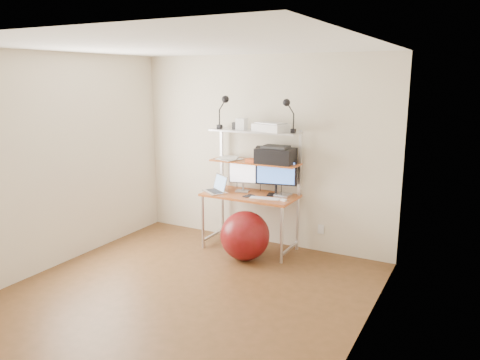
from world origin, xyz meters
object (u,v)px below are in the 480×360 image
(exercise_ball, at_px, (245,236))
(printer, at_px, (276,155))
(monitor_silver, at_px, (243,175))
(laptop, at_px, (217,188))
(monitor_black, at_px, (276,174))

(exercise_ball, bearing_deg, printer, 68.83)
(monitor_silver, bearing_deg, laptop, -160.13)
(monitor_silver, bearing_deg, exercise_ball, -73.70)
(printer, distance_m, exercise_ball, 1.08)
(monitor_silver, height_order, printer, printer)
(monitor_black, bearing_deg, printer, 136.02)
(monitor_black, distance_m, printer, 0.25)
(monitor_silver, relative_size, exercise_ball, 0.69)
(laptop, bearing_deg, exercise_ball, 8.57)
(laptop, relative_size, printer, 0.86)
(monitor_black, xyz_separation_m, laptop, (-0.74, -0.21, -0.22))
(monitor_black, bearing_deg, laptop, -176.41)
(exercise_ball, bearing_deg, monitor_silver, 120.31)
(monitor_black, relative_size, exercise_ball, 0.87)
(printer, bearing_deg, laptop, -165.74)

